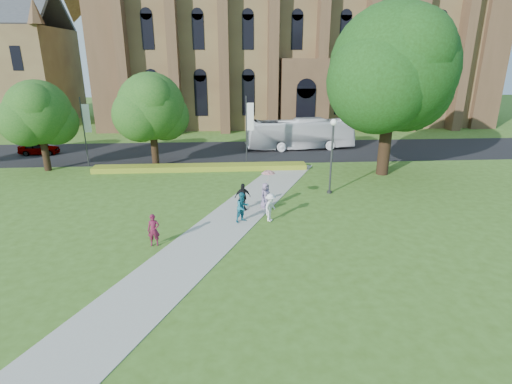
{
  "coord_description": "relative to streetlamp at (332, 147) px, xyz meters",
  "views": [
    {
      "loc": [
        0.49,
        -19.92,
        9.19
      ],
      "look_at": [
        1.99,
        2.36,
        1.6
      ],
      "focal_mm": 28.0,
      "sensor_mm": 36.0,
      "label": 1
    }
  ],
  "objects": [
    {
      "name": "ground",
      "position": [
        -7.5,
        -6.5,
        -3.3
      ],
      "size": [
        160.0,
        160.0,
        0.0
      ],
      "primitive_type": "plane",
      "color": "#3D5D1B",
      "rests_on": "ground"
    },
    {
      "name": "road",
      "position": [
        -7.5,
        13.5,
        -3.29
      ],
      "size": [
        160.0,
        10.0,
        0.02
      ],
      "primitive_type": "cube",
      "color": "black",
      "rests_on": "ground"
    },
    {
      "name": "footpath",
      "position": [
        -7.5,
        -5.5,
        -3.28
      ],
      "size": [
        15.58,
        28.54,
        0.04
      ],
      "primitive_type": "cube",
      "rotation": [
        0.0,
        0.0,
        -0.44
      ],
      "color": "#B2B2A8",
      "rests_on": "ground"
    },
    {
      "name": "flower_hedge",
      "position": [
        -9.5,
        6.7,
        -3.07
      ],
      "size": [
        18.0,
        1.4,
        0.45
      ],
      "primitive_type": "cube",
      "color": "gold",
      "rests_on": "ground"
    },
    {
      "name": "cathedral",
      "position": [
        2.5,
        33.23,
        9.69
      ],
      "size": [
        52.6,
        18.25,
        28.0
      ],
      "color": "olive",
      "rests_on": "ground"
    },
    {
      "name": "streetlamp",
      "position": [
        0.0,
        0.0,
        0.0
      ],
      "size": [
        0.44,
        0.44,
        5.24
      ],
      "color": "#38383D",
      "rests_on": "ground"
    },
    {
      "name": "large_tree",
      "position": [
        5.5,
        4.5,
        5.07
      ],
      "size": [
        9.6,
        9.6,
        13.2
      ],
      "color": "#332114",
      "rests_on": "ground"
    },
    {
      "name": "street_tree_0",
      "position": [
        -22.5,
        7.5,
        1.58
      ],
      "size": [
        5.2,
        5.2,
        7.5
      ],
      "color": "#332114",
      "rests_on": "ground"
    },
    {
      "name": "street_tree_1",
      "position": [
        -13.5,
        8.0,
        1.93
      ],
      "size": [
        5.6,
        5.6,
        8.05
      ],
      "color": "#332114",
      "rests_on": "ground"
    },
    {
      "name": "banner_pole_0",
      "position": [
        -5.39,
        8.7,
        0.09
      ],
      "size": [
        0.7,
        0.1,
        6.0
      ],
      "color": "#38383D",
      "rests_on": "ground"
    },
    {
      "name": "banner_pole_1",
      "position": [
        -19.39,
        8.7,
        0.09
      ],
      "size": [
        0.7,
        0.1,
        6.0
      ],
      "color": "#38383D",
      "rests_on": "ground"
    },
    {
      "name": "tour_coach",
      "position": [
        0.3,
        14.38,
        -1.71
      ],
      "size": [
        11.38,
        3.52,
        3.12
      ],
      "primitive_type": "imported",
      "rotation": [
        0.0,
        0.0,
        1.65
      ],
      "color": "silver",
      "rests_on": "road"
    },
    {
      "name": "car_0",
      "position": [
        -25.76,
        13.49,
        -2.64
      ],
      "size": [
        3.74,
        1.56,
        1.27
      ],
      "primitive_type": "imported",
      "rotation": [
        0.0,
        0.0,
        1.59
      ],
      "color": "gray",
      "rests_on": "road"
    },
    {
      "name": "pedestrian_0",
      "position": [
        -10.94,
        -7.64,
        -2.42
      ],
      "size": [
        0.63,
        0.43,
        1.67
      ],
      "primitive_type": "imported",
      "rotation": [
        0.0,
        0.0,
        0.05
      ],
      "color": "maroon",
      "rests_on": "footpath"
    },
    {
      "name": "pedestrian_1",
      "position": [
        -6.34,
        -4.87,
        -2.36
      ],
      "size": [
        1.1,
        1.05,
        1.78
      ],
      "primitive_type": "imported",
      "rotation": [
        0.0,
        0.0,
        0.59
      ],
      "color": "#19657D",
      "rests_on": "footpath"
    },
    {
      "name": "pedestrian_2",
      "position": [
        -4.72,
        -4.87,
        -2.42
      ],
      "size": [
        1.1,
        1.25,
        1.68
      ],
      "primitive_type": "imported",
      "rotation": [
        0.0,
        0.0,
        1.02
      ],
      "color": "white",
      "rests_on": "footpath"
    },
    {
      "name": "pedestrian_3",
      "position": [
        -6.27,
        -2.99,
        -2.39
      ],
      "size": [
        1.09,
        0.66,
        1.73
      ],
      "primitive_type": "imported",
      "rotation": [
        0.0,
        0.0,
        0.25
      ],
      "color": "black",
      "rests_on": "footpath"
    },
    {
      "name": "pedestrian_4",
      "position": [
        -4.82,
        -2.71,
        -2.43
      ],
      "size": [
        0.94,
        0.93,
        1.64
      ],
      "primitive_type": "imported",
      "rotation": [
        0.0,
        0.0,
        0.75
      ],
      "color": "gray",
      "rests_on": "footpath"
    },
    {
      "name": "parasol",
      "position": [
        -4.64,
        -2.61,
        -1.25
      ],
      "size": [
        1.08,
        1.08,
        0.72
      ],
      "primitive_type": "imported",
      "rotation": [
        0.0,
        0.0,
        0.4
      ],
      "color": "#E3A0BC",
      "rests_on": "pedestrian_4"
    }
  ]
}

